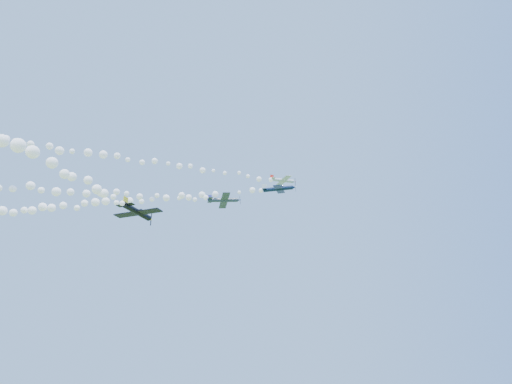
# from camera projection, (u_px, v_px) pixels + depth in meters

# --- Properties ---
(plane_white) EXTENTS (6.36, 6.73, 1.75)m
(plane_white) POSITION_uv_depth(u_px,v_px,m) (283.00, 180.00, 99.44)
(plane_white) COLOR silver
(smoke_trail_white) EXTENTS (78.67, 37.41, 2.80)m
(smoke_trail_white) POSITION_uv_depth(u_px,v_px,m) (75.00, 150.00, 85.68)
(smoke_trail_white) COLOR white
(plane_navy) EXTENTS (7.10, 7.34, 2.03)m
(plane_navy) POSITION_uv_depth(u_px,v_px,m) (279.00, 189.00, 86.28)
(plane_navy) COLOR #0D1C3A
(smoke_trail_navy) EXTENTS (75.95, 9.88, 2.78)m
(smoke_trail_navy) POSITION_uv_depth(u_px,v_px,m) (97.00, 204.00, 93.30)
(smoke_trail_navy) COLOR white
(plane_grey) EXTENTS (7.13, 7.57, 1.96)m
(plane_grey) POSITION_uv_depth(u_px,v_px,m) (224.00, 200.00, 89.28)
(plane_grey) COLOR #313C48
(smoke_trail_grey) EXTENTS (71.61, 23.26, 3.22)m
(smoke_trail_grey) POSITION_uv_depth(u_px,v_px,m) (20.00, 187.00, 82.05)
(smoke_trail_grey) COLOR white
(plane_black) EXTENTS (8.03, 7.57, 2.25)m
(plane_black) POSITION_uv_depth(u_px,v_px,m) (138.00, 212.00, 65.41)
(plane_black) COLOR black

